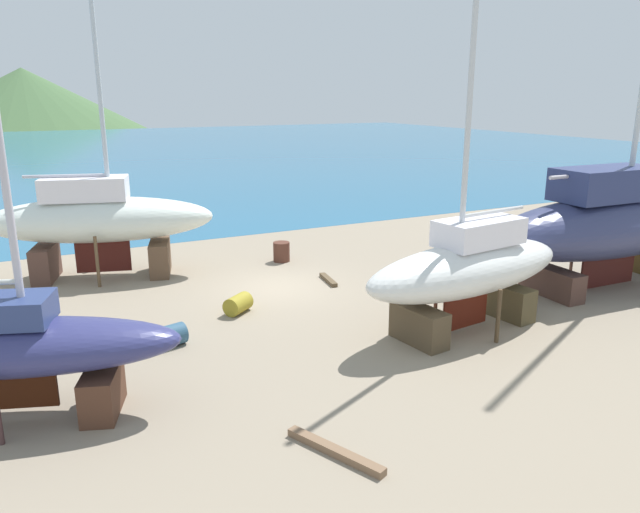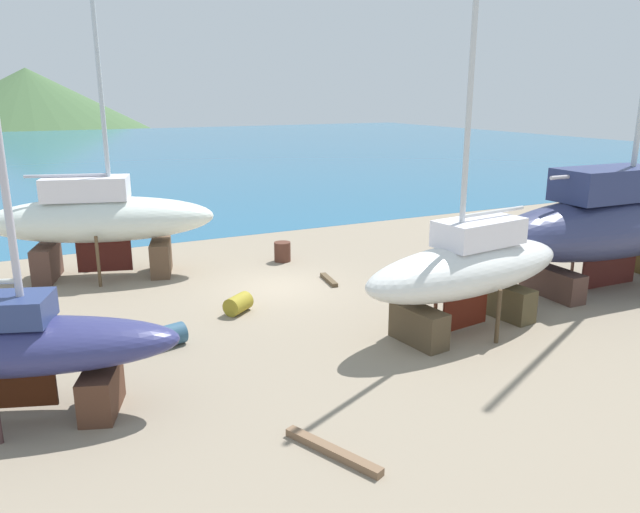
# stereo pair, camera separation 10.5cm
# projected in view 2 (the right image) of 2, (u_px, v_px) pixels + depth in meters

# --- Properties ---
(ground_plane) EXTENTS (51.34, 51.34, 0.00)m
(ground_plane) POSITION_uv_depth(u_px,v_px,m) (337.00, 331.00, 17.56)
(ground_plane) COLOR gray
(sea_water) EXTENTS (144.96, 97.38, 0.01)m
(sea_water) POSITION_uv_depth(u_px,v_px,m) (92.00, 152.00, 70.76)
(sea_water) COLOR #246189
(sea_water) RESTS_ON ground
(headland_hill) EXTENTS (93.80, 93.80, 24.40)m
(headland_hill) POSITION_uv_depth(u_px,v_px,m) (32.00, 124.00, 134.86)
(headland_hill) COLOR #46663C
(headland_hill) RESTS_ON ground
(sailboat_small_center) EXTENTS (7.22, 4.09, 10.43)m
(sailboat_small_center) POSITION_uv_depth(u_px,v_px,m) (8.00, 347.00, 12.53)
(sailboat_small_center) COLOR #4E2F21
(sailboat_small_center) RESTS_ON ground
(sailboat_far_slipway) EXTENTS (10.84, 3.37, 18.95)m
(sailboat_far_slipway) POSITION_uv_depth(u_px,v_px,m) (614.00, 223.00, 21.12)
(sailboat_far_slipway) COLOR #503B1B
(sailboat_far_slipway) RESTS_ON ground
(sailboat_mid_port) EXTENTS (7.49, 3.08, 11.84)m
(sailboat_mid_port) POSITION_uv_depth(u_px,v_px,m) (469.00, 268.00, 17.26)
(sailboat_mid_port) COLOR #4E3E2B
(sailboat_mid_port) RESTS_ON ground
(sailboat_large_starboard) EXTENTS (8.61, 4.57, 13.85)m
(sailboat_large_starboard) POSITION_uv_depth(u_px,v_px,m) (100.00, 219.00, 22.32)
(sailboat_large_starboard) COLOR brown
(sailboat_large_starboard) RESTS_ON ground
(barrel_tipped_center) EXTENTS (1.07, 1.01, 0.58)m
(barrel_tipped_center) POSITION_uv_depth(u_px,v_px,m) (238.00, 304.00, 18.99)
(barrel_tipped_center) COLOR olive
(barrel_tipped_center) RESTS_ON ground
(barrel_tipped_right) EXTENTS (1.03, 0.81, 0.60)m
(barrel_tipped_right) POSITION_uv_depth(u_px,v_px,m) (168.00, 336.00, 16.48)
(barrel_tipped_right) COLOR #2E5470
(barrel_tipped_right) RESTS_ON ground
(barrel_blue_faded) EXTENTS (0.93, 0.93, 0.81)m
(barrel_blue_faded) POSITION_uv_depth(u_px,v_px,m) (282.00, 252.00, 24.82)
(barrel_blue_faded) COLOR #532E22
(barrel_blue_faded) RESTS_ON ground
(timber_short_cross) EXTENTS (0.43, 1.47, 0.14)m
(timber_short_cross) POSITION_uv_depth(u_px,v_px,m) (329.00, 280.00, 22.19)
(timber_short_cross) COLOR brown
(timber_short_cross) RESTS_ON ground
(timber_long_aft) EXTENTS (1.95, 1.88, 0.16)m
(timber_long_aft) POSITION_uv_depth(u_px,v_px,m) (123.00, 326.00, 17.72)
(timber_long_aft) COLOR olive
(timber_long_aft) RESTS_ON ground
(timber_plank_far) EXTENTS (1.64, 0.27, 0.20)m
(timber_plank_far) POSITION_uv_depth(u_px,v_px,m) (485.00, 237.00, 28.64)
(timber_plank_far) COLOR brown
(timber_plank_far) RESTS_ON ground
(timber_short_skew) EXTENTS (1.10, 2.17, 0.16)m
(timber_short_skew) POSITION_uv_depth(u_px,v_px,m) (332.00, 451.00, 11.55)
(timber_short_skew) COLOR brown
(timber_short_skew) RESTS_ON ground
(timber_long_fore) EXTENTS (0.88, 2.73, 0.11)m
(timber_long_fore) POSITION_uv_depth(u_px,v_px,m) (421.00, 284.00, 21.75)
(timber_long_fore) COLOR olive
(timber_long_fore) RESTS_ON ground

